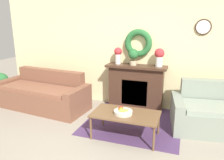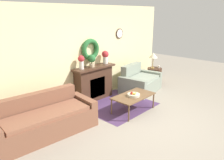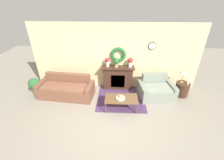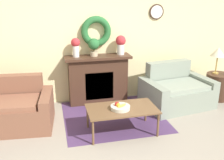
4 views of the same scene
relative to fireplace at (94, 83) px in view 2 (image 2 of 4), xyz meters
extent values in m
plane|color=gray|center=(-0.11, -2.12, -0.51)|extent=(16.00, 16.00, 0.00)
cube|color=#4C335B|center=(0.14, -0.76, -0.51)|extent=(1.84, 1.74, 0.01)
cube|color=beige|center=(-0.11, 0.21, 0.84)|extent=(6.80, 0.06, 2.70)
cylinder|color=#382319|center=(1.30, 0.16, 1.33)|extent=(0.31, 0.02, 0.31)
cylinder|color=white|center=(1.30, 0.15, 1.33)|extent=(0.27, 0.01, 0.27)
torus|color=#286633|center=(0.00, 0.11, 0.97)|extent=(0.61, 0.13, 0.61)
cube|color=#42281C|center=(0.00, 0.01, -0.03)|extent=(1.21, 0.34, 0.96)
cube|color=black|center=(0.00, -0.15, -0.10)|extent=(0.58, 0.02, 0.57)
cube|color=orange|center=(0.00, -0.16, -0.17)|extent=(0.46, 0.01, 0.32)
cube|color=#42281C|center=(0.00, -0.03, 0.47)|extent=(1.35, 0.41, 0.05)
cube|color=brown|center=(-2.05, -0.81, -0.28)|extent=(1.86, 0.84, 0.45)
cube|color=brown|center=(-2.01, -0.38, -0.09)|extent=(1.81, 0.36, 0.84)
cube|color=brown|center=(-1.06, -0.81, -0.21)|extent=(0.25, 0.88, 0.59)
cube|color=brown|center=(-2.05, -0.81, -0.02)|extent=(1.78, 0.78, 0.08)
cube|color=gray|center=(1.54, -0.69, -0.30)|extent=(1.08, 0.86, 0.43)
cube|color=gray|center=(1.48, -0.23, -0.08)|extent=(1.01, 0.35, 0.86)
cube|color=gray|center=(0.96, -0.67, -0.23)|extent=(0.30, 0.95, 0.57)
cube|color=gray|center=(2.10, -0.50, -0.23)|extent=(0.30, 0.95, 0.57)
cube|color=gray|center=(1.54, -0.69, -0.04)|extent=(1.04, 0.80, 0.08)
cube|color=brown|center=(0.14, -1.36, -0.09)|extent=(1.14, 0.64, 0.03)
cylinder|color=brown|center=(-0.39, -1.64, -0.30)|extent=(0.04, 0.04, 0.41)
cylinder|color=brown|center=(0.67, -1.64, -0.30)|extent=(0.04, 0.04, 0.41)
cylinder|color=brown|center=(-0.39, -1.08, -0.30)|extent=(0.04, 0.04, 0.41)
cylinder|color=brown|center=(0.67, -1.08, -0.30)|extent=(0.04, 0.04, 0.41)
cylinder|color=beige|center=(0.10, -1.39, -0.04)|extent=(0.32, 0.32, 0.06)
sphere|color=#B2231E|center=(0.06, -1.37, 0.01)|extent=(0.08, 0.08, 0.08)
sphere|color=orange|center=(0.05, -1.37, 0.00)|extent=(0.06, 0.06, 0.06)
sphere|color=orange|center=(0.06, -1.39, 0.01)|extent=(0.07, 0.07, 0.07)
ellipsoid|color=yellow|center=(0.12, -1.43, 0.01)|extent=(0.17, 0.12, 0.04)
cylinder|color=#42281C|center=(2.57, -0.44, -0.23)|extent=(0.52, 0.52, 0.56)
cylinder|color=#B28E42|center=(2.51, -0.39, 0.07)|extent=(0.13, 0.13, 0.02)
cylinder|color=#B28E42|center=(2.51, -0.39, 0.26)|extent=(0.03, 0.03, 0.36)
cone|color=beige|center=(2.51, -0.39, 0.53)|extent=(0.31, 0.31, 0.19)
cylinder|color=silver|center=(2.69, -0.53, 0.10)|extent=(0.07, 0.07, 0.10)
cylinder|color=silver|center=(-0.43, 0.01, 0.61)|extent=(0.13, 0.13, 0.22)
sphere|color=#B72D33|center=(-0.43, 0.01, 0.79)|extent=(0.18, 0.18, 0.18)
cylinder|color=silver|center=(0.49, 0.01, 0.60)|extent=(0.15, 0.15, 0.21)
sphere|color=#B72D33|center=(0.49, 0.01, 0.79)|extent=(0.21, 0.21, 0.21)
cylinder|color=tan|center=(-0.07, -0.01, 0.54)|extent=(0.15, 0.15, 0.09)
cylinder|color=#4C3823|center=(-0.07, -0.01, 0.62)|extent=(0.02, 0.02, 0.06)
sphere|color=#286633|center=(-0.07, -0.01, 0.74)|extent=(0.22, 0.22, 0.22)
camera|label=1|loc=(1.05, -4.68, 1.45)|focal=35.00mm
camera|label=2|loc=(-4.09, -4.55, 1.97)|focal=35.00mm
camera|label=3|loc=(0.00, -5.57, 3.06)|focal=24.00mm
camera|label=4|loc=(-0.93, -5.12, 1.73)|focal=42.00mm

